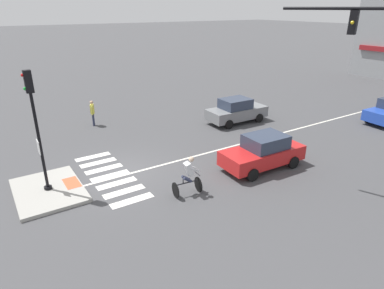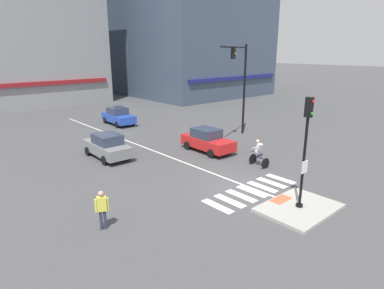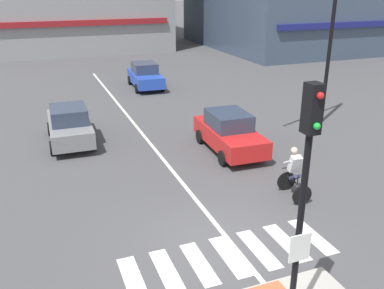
# 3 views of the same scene
# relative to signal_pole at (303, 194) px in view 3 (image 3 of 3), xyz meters

# --- Properties ---
(ground_plane) EXTENTS (300.00, 300.00, 0.00)m
(ground_plane) POSITION_rel_signal_pole_xyz_m (0.00, 3.24, -3.13)
(ground_plane) COLOR #474749
(signal_pole) EXTENTS (0.44, 0.38, 4.95)m
(signal_pole) POSITION_rel_signal_pole_xyz_m (0.00, 0.00, 0.00)
(signal_pole) COLOR black
(signal_pole) RESTS_ON traffic_island
(crosswalk_stripe_a) EXTENTS (0.44, 1.80, 0.01)m
(crosswalk_stripe_a) POSITION_rel_signal_pole_xyz_m (-2.54, 2.69, -3.12)
(crosswalk_stripe_a) COLOR silver
(crosswalk_stripe_a) RESTS_ON ground
(crosswalk_stripe_b) EXTENTS (0.44, 1.80, 0.01)m
(crosswalk_stripe_b) POSITION_rel_signal_pole_xyz_m (-1.69, 2.69, -3.12)
(crosswalk_stripe_b) COLOR silver
(crosswalk_stripe_b) RESTS_ON ground
(crosswalk_stripe_c) EXTENTS (0.44, 1.80, 0.01)m
(crosswalk_stripe_c) POSITION_rel_signal_pole_xyz_m (-0.85, 2.69, -3.12)
(crosswalk_stripe_c) COLOR silver
(crosswalk_stripe_c) RESTS_ON ground
(crosswalk_stripe_d) EXTENTS (0.44, 1.80, 0.01)m
(crosswalk_stripe_d) POSITION_rel_signal_pole_xyz_m (0.00, 2.69, -3.12)
(crosswalk_stripe_d) COLOR silver
(crosswalk_stripe_d) RESTS_ON ground
(crosswalk_stripe_e) EXTENTS (0.44, 1.80, 0.01)m
(crosswalk_stripe_e) POSITION_rel_signal_pole_xyz_m (0.85, 2.69, -3.12)
(crosswalk_stripe_e) COLOR silver
(crosswalk_stripe_e) RESTS_ON ground
(crosswalk_stripe_f) EXTENTS (0.44, 1.80, 0.01)m
(crosswalk_stripe_f) POSITION_rel_signal_pole_xyz_m (1.69, 2.69, -3.12)
(crosswalk_stripe_f) COLOR silver
(crosswalk_stripe_f) RESTS_ON ground
(crosswalk_stripe_g) EXTENTS (0.44, 1.80, 0.01)m
(crosswalk_stripe_g) POSITION_rel_signal_pole_xyz_m (2.54, 2.69, -3.12)
(crosswalk_stripe_g) COLOR silver
(crosswalk_stripe_g) RESTS_ON ground
(lane_centre_line) EXTENTS (0.14, 28.00, 0.01)m
(lane_centre_line) POSITION_rel_signal_pole_xyz_m (0.29, 13.24, -3.12)
(lane_centre_line) COLOR silver
(lane_centre_line) RESTS_ON ground
(traffic_light_mast) EXTENTS (5.37, 2.33, 7.43)m
(traffic_light_mast) POSITION_rel_signal_pole_xyz_m (8.17, 10.64, 1.75)
(traffic_light_mast) COLOR black
(traffic_light_mast) RESTS_ON ground
(car_grey_westbound_far) EXTENTS (1.92, 4.14, 1.64)m
(car_grey_westbound_far) POSITION_rel_signal_pole_xyz_m (-2.91, 12.60, -2.31)
(car_grey_westbound_far) COLOR slate
(car_grey_westbound_far) RESTS_ON ground
(car_blue_eastbound_distant) EXTENTS (2.00, 4.18, 1.64)m
(car_blue_eastbound_distant) POSITION_rel_signal_pole_xyz_m (2.83, 21.33, -2.31)
(car_blue_eastbound_distant) COLOR #2347B7
(car_blue_eastbound_distant) RESTS_ON ground
(car_red_eastbound_mid) EXTENTS (1.96, 4.16, 1.64)m
(car_red_eastbound_mid) POSITION_rel_signal_pole_xyz_m (3.12, 9.23, -2.31)
(car_red_eastbound_mid) COLOR red
(car_red_eastbound_mid) RESTS_ON ground
(cyclist) EXTENTS (0.76, 1.15, 1.68)m
(cyclist) POSITION_rel_signal_pole_xyz_m (3.34, 4.88, -2.25)
(cyclist) COLOR black
(cyclist) RESTS_ON ground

